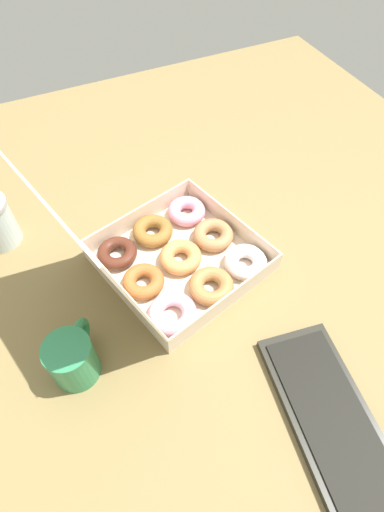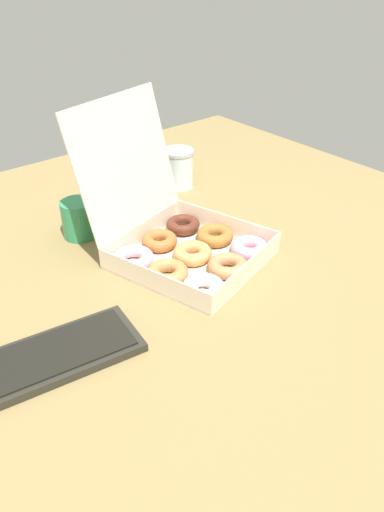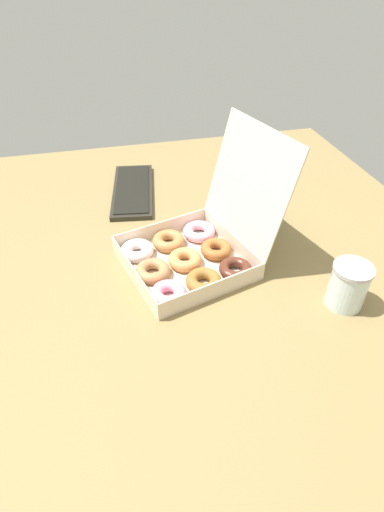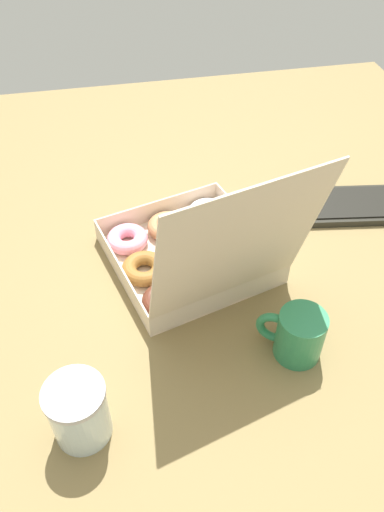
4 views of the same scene
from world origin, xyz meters
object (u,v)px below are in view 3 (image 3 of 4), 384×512
keyboard (133,190)px  coffee_mug (260,210)px  donut_box (190,252)px  glass_jar (348,286)px

keyboard → coffee_mug: bearing=51.5°
donut_box → keyboard: donut_box is taller
donut_box → glass_jar: size_ratio=3.91×
donut_box → glass_jar: (26.21, 35.74, 2.28)cm
donut_box → keyboard: 47.48cm
donut_box → coffee_mug: bearing=118.5°
keyboard → coffee_mug: 50.11cm
keyboard → glass_jar: 86.53cm
donut_box → coffee_mug: (-14.78, 27.24, 1.35)cm
donut_box → coffee_mug: 31.02cm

